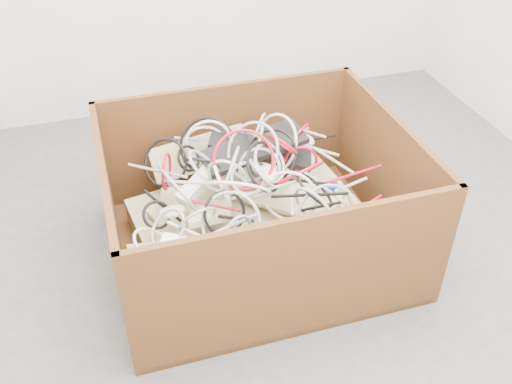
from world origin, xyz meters
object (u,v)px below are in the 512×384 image
object	(u,v)px
cardboard_box	(254,225)
power_strip_left	(206,175)
vga_plug	(332,187)
power_strip_right	(203,250)

from	to	relation	value
cardboard_box	power_strip_left	world-z (taller)	cardboard_box
power_strip_left	vga_plug	world-z (taller)	power_strip_left
power_strip_left	power_strip_right	xyz separation A→B (m)	(-0.10, -0.38, -0.04)
cardboard_box	power_strip_left	xyz separation A→B (m)	(-0.17, 0.08, 0.23)
power_strip_right	vga_plug	size ratio (longest dim) A/B	6.55
cardboard_box	vga_plug	size ratio (longest dim) A/B	25.99
power_strip_right	vga_plug	xyz separation A→B (m)	(0.56, 0.18, 0.03)
power_strip_right	vga_plug	distance (m)	0.59
power_strip_left	vga_plug	xyz separation A→B (m)	(0.46, -0.19, -0.02)
cardboard_box	power_strip_left	distance (m)	0.30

